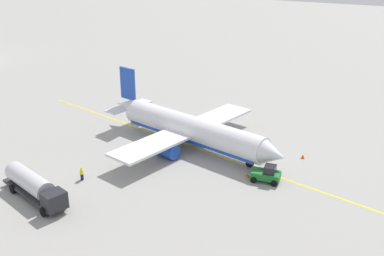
{
  "coord_description": "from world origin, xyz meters",
  "views": [
    {
      "loc": [
        30.68,
        -54.29,
        27.68
      ],
      "look_at": [
        0.0,
        0.0,
        3.0
      ],
      "focal_mm": 42.8,
      "sensor_mm": 36.0,
      "label": 1
    }
  ],
  "objects": [
    {
      "name": "safety_cone_nose",
      "position": [
        15.58,
        4.14,
        0.31
      ],
      "size": [
        0.55,
        0.55,
        0.61
      ],
      "primitive_type": "cone",
      "color": "#F2590F",
      "rests_on": "ground"
    },
    {
      "name": "refueling_worker",
      "position": [
        -7.13,
        -15.95,
        0.82
      ],
      "size": [
        0.58,
        0.63,
        1.71
      ],
      "color": "navy",
      "rests_on": "ground"
    },
    {
      "name": "airplane",
      "position": [
        -0.47,
        0.09,
        2.71
      ],
      "size": [
        32.32,
        27.52,
        9.77
      ],
      "color": "white",
      "rests_on": "ground"
    },
    {
      "name": "safety_cone_wingtip",
      "position": [
        11.01,
        -4.92,
        0.3
      ],
      "size": [
        0.55,
        0.55,
        0.61
      ],
      "primitive_type": "cone",
      "color": "#F2590F",
      "rests_on": "ground"
    },
    {
      "name": "ground_plane",
      "position": [
        0.0,
        0.0,
        0.0
      ],
      "size": [
        400.0,
        400.0,
        0.0
      ],
      "primitive_type": "plane",
      "color": "#9E9B96"
    },
    {
      "name": "taxi_line_marking",
      "position": [
        0.0,
        0.0,
        0.01
      ],
      "size": [
        67.91,
        13.82,
        0.01
      ],
      "primitive_type": "cube",
      "rotation": [
        0.0,
        0.0,
        -0.2
      ],
      "color": "yellow",
      "rests_on": "ground"
    },
    {
      "name": "fuel_tanker",
      "position": [
        -8.66,
        -22.29,
        1.74
      ],
      "size": [
        11.64,
        5.29,
        3.15
      ],
      "color": "#2D2D33",
      "rests_on": "ground"
    },
    {
      "name": "pushback_tug",
      "position": [
        13.53,
        -4.74,
        1.01
      ],
      "size": [
        3.86,
        2.78,
        2.2
      ],
      "color": "#196B28",
      "rests_on": "ground"
    }
  ]
}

